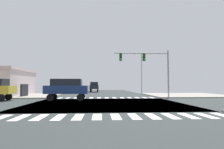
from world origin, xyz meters
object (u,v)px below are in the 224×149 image
Objects in this scene: street_lamp at (140,69)px; pickup_crossing_1 at (94,87)px; traffic_signal_mast at (147,62)px; suv_trailing_1 at (67,88)px.

pickup_crossing_1 is at bearing 150.37° from street_lamp.
traffic_signal_mast is 0.87× the size of street_lamp.
street_lamp is at bearing 81.25° from traffic_signal_mast.
traffic_signal_mast is 1.44× the size of pickup_crossing_1.
suv_trailing_1 is (-12.06, -18.03, -3.63)m from street_lamp.
suv_trailing_1 is at bearing -123.77° from street_lamp.
street_lamp is at bearing 150.37° from pickup_crossing_1.
street_lamp is at bearing 146.23° from suv_trailing_1.
traffic_signal_mast is 14.58m from street_lamp.
pickup_crossing_1 is 1.11× the size of suv_trailing_1.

